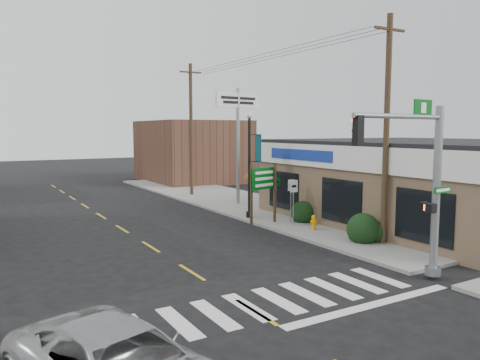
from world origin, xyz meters
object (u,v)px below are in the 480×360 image
utility_pole_far (191,128)px  utility_pole_near (386,128)px  traffic_signal_pole (423,174)px  lamp_post (250,157)px  guide_sign (264,185)px  dance_center_sign (238,117)px  bare_tree (373,158)px  fire_hydrant (314,222)px

utility_pole_far → utility_pole_near: bearing=-87.9°
traffic_signal_pole → lamp_post: 11.49m
traffic_signal_pole → utility_pole_far: (1.93, 21.18, 1.45)m
lamp_post → utility_pole_near: size_ratio=0.60×
lamp_post → utility_pole_near: (1.70, -7.62, 1.51)m
guide_sign → utility_pole_near: bearing=-86.0°
dance_center_sign → utility_pole_far: size_ratio=0.78×
utility_pole_near → utility_pole_far: (-0.65, 17.33, 0.06)m
bare_tree → utility_pole_near: size_ratio=0.46×
fire_hydrant → dance_center_sign: (0.93, 8.61, 5.04)m
bare_tree → utility_pole_far: (-2.51, 14.88, 1.45)m
utility_pole_far → bare_tree: bearing=-80.5°
bare_tree → utility_pole_far: 15.16m
traffic_signal_pole → fire_hydrant: (1.82, 7.35, -2.93)m
dance_center_sign → utility_pole_near: size_ratio=0.79×
fire_hydrant → lamp_post: lamp_post is taller
dance_center_sign → utility_pole_near: utility_pole_near is taller
traffic_signal_pole → lamp_post: traffic_signal_pole is taller
dance_center_sign → bare_tree: 10.04m
fire_hydrant → utility_pole_far: bearing=89.5°
dance_center_sign → utility_pole_near: 12.14m
lamp_post → bare_tree: (3.57, -5.16, 0.11)m
utility_pole_far → dance_center_sign: bearing=-81.1°
fire_hydrant → bare_tree: bare_tree is taller
dance_center_sign → guide_sign: bearing=-118.8°
traffic_signal_pole → utility_pole_far: 21.31m
lamp_post → dance_center_sign: bearing=56.7°
guide_sign → bare_tree: 5.35m
guide_sign → lamp_post: lamp_post is taller
fire_hydrant → utility_pole_far: size_ratio=0.07×
dance_center_sign → bare_tree: bearing=-89.7°
guide_sign → dance_center_sign: (2.16, 6.23, 3.48)m
traffic_signal_pole → bare_tree: traffic_signal_pole is taller
bare_tree → guide_sign: bearing=138.3°
lamp_post → bare_tree: 6.28m
guide_sign → lamp_post: bearing=65.9°
bare_tree → utility_pole_near: (-1.87, -2.45, 1.40)m
bare_tree → fire_hydrant: bearing=158.1°
guide_sign → bare_tree: (3.86, -3.44, 1.38)m
dance_center_sign → utility_pole_far: (-0.82, 5.21, -0.65)m
bare_tree → lamp_post: bearing=124.7°
traffic_signal_pole → bare_tree: size_ratio=1.32×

